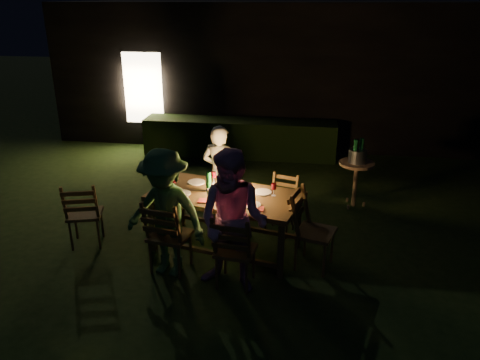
# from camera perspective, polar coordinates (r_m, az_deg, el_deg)

# --- Properties ---
(garden_envelope) EXTENTS (40.00, 40.00, 3.20)m
(garden_envelope) POSITION_cam_1_polar(r_m,az_deg,el_deg) (12.40, 3.95, 13.41)
(garden_envelope) COLOR black
(garden_envelope) RESTS_ON ground
(dining_table) EXTENTS (2.19, 1.43, 0.84)m
(dining_table) POSITION_cam_1_polar(r_m,az_deg,el_deg) (6.33, -1.77, -2.39)
(dining_table) COLOR #4D3719
(dining_table) RESTS_ON ground
(chair_near_left) EXTENTS (0.55, 0.58, 1.07)m
(chair_near_left) POSITION_cam_1_polar(r_m,az_deg,el_deg) (6.10, -8.55, -8.17)
(chair_near_left) COLOR #4D3719
(chair_near_left) RESTS_ON ground
(chair_near_right) EXTENTS (0.51, 0.54, 1.02)m
(chair_near_right) POSITION_cam_1_polar(r_m,az_deg,el_deg) (5.75, -0.61, -10.04)
(chair_near_right) COLOR #4D3719
(chair_near_right) RESTS_ON ground
(chair_far_left) EXTENTS (0.48, 0.51, 0.89)m
(chair_far_left) POSITION_cam_1_polar(r_m,az_deg,el_deg) (7.34, -2.57, -3.06)
(chair_far_left) COLOR #4D3719
(chair_far_left) RESTS_ON ground
(chair_far_right) EXTENTS (0.50, 0.52, 0.90)m
(chair_far_right) POSITION_cam_1_polar(r_m,az_deg,el_deg) (7.02, 4.93, -4.30)
(chair_far_right) COLOR #4D3719
(chair_far_right) RESTS_ON ground
(chair_end) EXTENTS (0.63, 0.61, 1.09)m
(chair_end) POSITION_cam_1_polar(r_m,az_deg,el_deg) (6.19, 8.88, -7.68)
(chair_end) COLOR #4D3719
(chair_end) RESTS_ON ground
(chair_spare) EXTENTS (0.58, 0.60, 1.02)m
(chair_spare) POSITION_cam_1_polar(r_m,az_deg,el_deg) (6.98, -18.27, -5.20)
(chair_spare) COLOR #4D3719
(chair_spare) RESTS_ON ground
(person_house_side) EXTENTS (0.63, 0.49, 1.54)m
(person_house_side) POSITION_cam_1_polar(r_m,az_deg,el_deg) (7.19, -2.47, 0.73)
(person_house_side) COLOR #EFEECC
(person_house_side) RESTS_ON ground
(person_opp_right) EXTENTS (0.98, 0.84, 1.75)m
(person_opp_right) POSITION_cam_1_polar(r_m,az_deg,el_deg) (5.44, -0.85, -5.18)
(person_opp_right) COLOR #BA80A7
(person_opp_right) RESTS_ON ground
(person_opp_left) EXTENTS (1.18, 0.84, 1.66)m
(person_opp_left) POSITION_cam_1_polar(r_m,az_deg,el_deg) (5.83, -9.07, -4.07)
(person_opp_left) COLOR #356B35
(person_opp_left) RESTS_ON ground
(lantern) EXTENTS (0.16, 0.16, 0.35)m
(lantern) POSITION_cam_1_polar(r_m,az_deg,el_deg) (6.26, -1.19, -0.27)
(lantern) COLOR white
(lantern) RESTS_ON dining_table
(plate_far_left) EXTENTS (0.25, 0.25, 0.01)m
(plate_far_left) POSITION_cam_1_polar(r_m,az_deg,el_deg) (6.70, -5.35, -0.25)
(plate_far_left) COLOR white
(plate_far_left) RESTS_ON dining_table
(plate_near_left) EXTENTS (0.25, 0.25, 0.01)m
(plate_near_left) POSITION_cam_1_polar(r_m,az_deg,el_deg) (6.34, -7.14, -1.62)
(plate_near_left) COLOR white
(plate_near_left) RESTS_ON dining_table
(plate_far_right) EXTENTS (0.25, 0.25, 0.01)m
(plate_far_right) POSITION_cam_1_polar(r_m,az_deg,el_deg) (6.33, 2.76, -1.50)
(plate_far_right) COLOR white
(plate_far_right) RESTS_ON dining_table
(plate_near_right) EXTENTS (0.25, 0.25, 0.01)m
(plate_near_right) POSITION_cam_1_polar(r_m,az_deg,el_deg) (5.95, 1.37, -3.04)
(plate_near_right) COLOR white
(plate_near_right) RESTS_ON dining_table
(wineglass_a) EXTENTS (0.06, 0.06, 0.18)m
(wineglass_a) POSITION_cam_1_polar(r_m,az_deg,el_deg) (6.61, -3.21, 0.27)
(wineglass_a) COLOR #59070F
(wineglass_a) RESTS_ON dining_table
(wineglass_b) EXTENTS (0.06, 0.06, 0.18)m
(wineglass_b) POSITION_cam_1_polar(r_m,az_deg,el_deg) (6.47, -8.07, -0.42)
(wineglass_b) COLOR #59070F
(wineglass_b) RESTS_ON dining_table
(wineglass_c) EXTENTS (0.06, 0.06, 0.18)m
(wineglass_c) POSITION_cam_1_polar(r_m,az_deg,el_deg) (5.92, -0.19, -2.33)
(wineglass_c) COLOR #59070F
(wineglass_c) RESTS_ON dining_table
(wineglass_d) EXTENTS (0.06, 0.06, 0.18)m
(wineglass_d) POSITION_cam_1_polar(r_m,az_deg,el_deg) (6.22, 4.13, -1.17)
(wineglass_d) COLOR #59070F
(wineglass_d) RESTS_ON dining_table
(wineglass_e) EXTENTS (0.06, 0.06, 0.18)m
(wineglass_e) POSITION_cam_1_polar(r_m,az_deg,el_deg) (6.05, -3.78, -1.83)
(wineglass_e) COLOR silver
(wineglass_e) RESTS_ON dining_table
(bottle_table) EXTENTS (0.07, 0.07, 0.28)m
(bottle_table) POSITION_cam_1_polar(r_m,az_deg,el_deg) (6.34, -3.86, -0.20)
(bottle_table) COLOR #0F471E
(bottle_table) RESTS_ON dining_table
(napkin_left) EXTENTS (0.18, 0.14, 0.01)m
(napkin_left) POSITION_cam_1_polar(r_m,az_deg,el_deg) (6.09, -4.27, -2.54)
(napkin_left) COLOR red
(napkin_left) RESTS_ON dining_table
(napkin_right) EXTENTS (0.18, 0.14, 0.01)m
(napkin_right) POSITION_cam_1_polar(r_m,az_deg,el_deg) (5.86, 2.01, -3.50)
(napkin_right) COLOR red
(napkin_right) RESTS_ON dining_table
(phone) EXTENTS (0.14, 0.07, 0.01)m
(phone) POSITION_cam_1_polar(r_m,az_deg,el_deg) (6.31, -8.04, -1.82)
(phone) COLOR black
(phone) RESTS_ON dining_table
(side_table) EXTENTS (0.58, 0.58, 0.78)m
(side_table) POSITION_cam_1_polar(r_m,az_deg,el_deg) (7.94, 14.02, 1.48)
(side_table) COLOR brown
(side_table) RESTS_ON ground
(ice_bucket) EXTENTS (0.30, 0.30, 0.22)m
(ice_bucket) POSITION_cam_1_polar(r_m,az_deg,el_deg) (7.87, 14.15, 2.86)
(ice_bucket) COLOR #A5A8AD
(ice_bucket) RESTS_ON side_table
(bottle_bucket_a) EXTENTS (0.07, 0.07, 0.32)m
(bottle_bucket_a) POSITION_cam_1_polar(r_m,az_deg,el_deg) (7.81, 13.84, 3.14)
(bottle_bucket_a) COLOR #0F471E
(bottle_bucket_a) RESTS_ON side_table
(bottle_bucket_b) EXTENTS (0.07, 0.07, 0.32)m
(bottle_bucket_b) POSITION_cam_1_polar(r_m,az_deg,el_deg) (7.90, 14.52, 3.27)
(bottle_bucket_b) COLOR #0F471E
(bottle_bucket_b) RESTS_ON side_table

